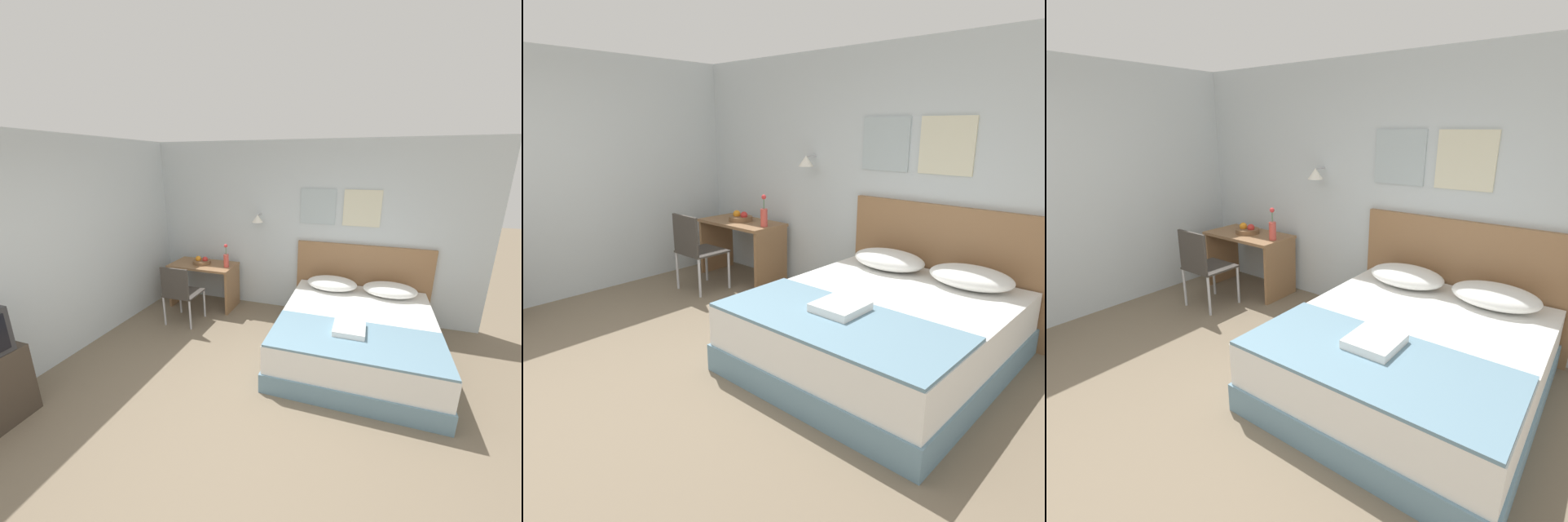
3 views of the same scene
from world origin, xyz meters
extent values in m
plane|color=#756651|center=(0.00, 0.00, 0.00)|extent=(24.00, 24.00, 0.00)
cube|color=silver|center=(0.00, 2.85, 1.32)|extent=(5.43, 0.06, 2.65)
cube|color=#A8B7BC|center=(0.35, 2.81, 1.70)|extent=(0.52, 0.02, 0.52)
cube|color=beige|center=(0.98, 2.81, 1.70)|extent=(0.52, 0.02, 0.52)
cylinder|color=#B2B2B7|center=(-0.55, 2.74, 1.55)|extent=(0.02, 0.16, 0.02)
cone|color=white|center=(-0.55, 2.65, 1.50)|extent=(0.17, 0.17, 0.12)
cube|color=#66899E|center=(1.06, 1.72, 0.11)|extent=(1.83, 2.09, 0.22)
cube|color=white|center=(1.06, 1.72, 0.38)|extent=(1.79, 2.05, 0.33)
cube|color=#8E6642|center=(1.06, 2.79, 0.58)|extent=(1.95, 0.06, 1.17)
ellipsoid|color=white|center=(0.66, 2.48, 0.64)|extent=(0.71, 0.47, 0.18)
ellipsoid|color=white|center=(1.45, 2.48, 0.64)|extent=(0.71, 0.47, 0.18)
cube|color=#66899E|center=(1.06, 1.11, 0.56)|extent=(1.78, 0.84, 0.02)
cube|color=white|center=(0.99, 1.25, 0.60)|extent=(0.34, 0.36, 0.06)
cube|color=#8E6642|center=(-1.44, 2.47, 0.71)|extent=(1.06, 0.57, 0.03)
cube|color=#8E6642|center=(-1.95, 2.47, 0.35)|extent=(0.04, 0.53, 0.69)
cube|color=#8E6642|center=(-0.92, 2.47, 0.35)|extent=(0.04, 0.53, 0.69)
cube|color=#3D3833|center=(-1.44, 1.84, 0.46)|extent=(0.47, 0.47, 0.02)
cube|color=#3D3833|center=(-1.44, 1.62, 0.69)|extent=(0.43, 0.03, 0.44)
cylinder|color=#B7B7BC|center=(-1.66, 2.06, 0.22)|extent=(0.03, 0.03, 0.45)
cylinder|color=#B7B7BC|center=(-1.23, 2.06, 0.22)|extent=(0.03, 0.03, 0.45)
cylinder|color=#B7B7BC|center=(-1.66, 1.63, 0.22)|extent=(0.03, 0.03, 0.45)
cylinder|color=#B7B7BC|center=(-1.23, 1.63, 0.22)|extent=(0.03, 0.03, 0.45)
cylinder|color=brown|center=(-1.47, 2.48, 0.76)|extent=(0.30, 0.30, 0.05)
sphere|color=red|center=(-1.41, 2.48, 0.81)|extent=(0.09, 0.09, 0.09)
sphere|color=orange|center=(-1.52, 2.47, 0.81)|extent=(0.09, 0.09, 0.09)
cylinder|color=#D14C42|center=(-1.00, 2.44, 0.83)|extent=(0.08, 0.08, 0.21)
cylinder|color=#3D7538|center=(-1.00, 2.44, 1.01)|extent=(0.01, 0.01, 0.14)
sphere|color=#DB3838|center=(-1.00, 2.44, 1.08)|extent=(0.06, 0.06, 0.06)
camera|label=1|loc=(1.06, -1.99, 2.32)|focal=22.00mm
camera|label=2|loc=(2.85, -1.34, 1.87)|focal=32.00mm
camera|label=3|loc=(2.11, -0.96, 1.97)|focal=28.00mm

